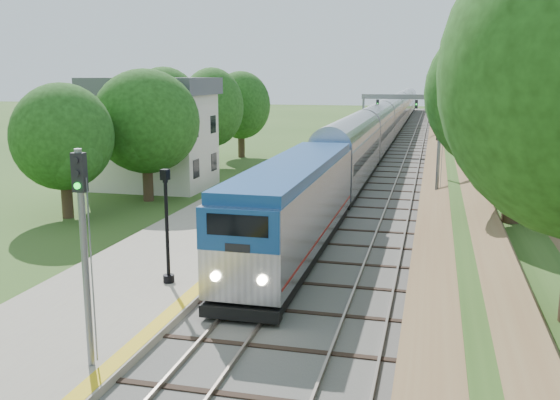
% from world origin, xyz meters
% --- Properties ---
extents(trackbed, '(9.50, 170.00, 0.28)m').
position_xyz_m(trackbed, '(2.00, 60.00, 0.07)').
color(trackbed, '#4C4944').
rests_on(trackbed, ground).
extents(platform, '(6.40, 68.00, 0.38)m').
position_xyz_m(platform, '(-5.20, 16.00, 0.19)').
color(platform, gray).
rests_on(platform, ground).
extents(yellow_stripe, '(0.55, 68.00, 0.01)m').
position_xyz_m(yellow_stripe, '(-2.35, 16.00, 0.39)').
color(yellow_stripe, gold).
rests_on(yellow_stripe, platform).
extents(embankment, '(10.64, 170.00, 11.70)m').
position_xyz_m(embankment, '(10.35, 60.00, 1.95)').
color(embankment, brown).
rests_on(embankment, ground).
extents(station_building, '(8.60, 6.60, 8.00)m').
position_xyz_m(station_building, '(-14.00, 30.00, 4.09)').
color(station_building, white).
rests_on(station_building, ground).
extents(signal_gantry, '(8.40, 0.38, 6.20)m').
position_xyz_m(signal_gantry, '(2.47, 54.99, 4.82)').
color(signal_gantry, slate).
rests_on(signal_gantry, ground).
extents(trees_behind_platform, '(7.82, 53.32, 7.21)m').
position_xyz_m(trees_behind_platform, '(-11.17, 20.67, 4.53)').
color(trees_behind_platform, '#332316').
rests_on(trees_behind_platform, ground).
extents(train, '(2.82, 132.52, 4.14)m').
position_xyz_m(train, '(0.00, 71.67, 2.14)').
color(train, black).
rests_on(train, trackbed).
extents(lamppost_far, '(0.43, 0.43, 4.38)m').
position_xyz_m(lamppost_far, '(-3.69, 9.18, 2.34)').
color(lamppost_far, black).
rests_on(lamppost_far, platform).
extents(signal_platform, '(0.35, 0.28, 5.96)m').
position_xyz_m(signal_platform, '(-2.90, 2.22, 4.04)').
color(signal_platform, slate).
rests_on(signal_platform, platform).
extents(signal_farside, '(0.32, 0.26, 5.88)m').
position_xyz_m(signal_farside, '(6.20, 20.34, 3.72)').
color(signal_farside, slate).
rests_on(signal_farside, ground).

